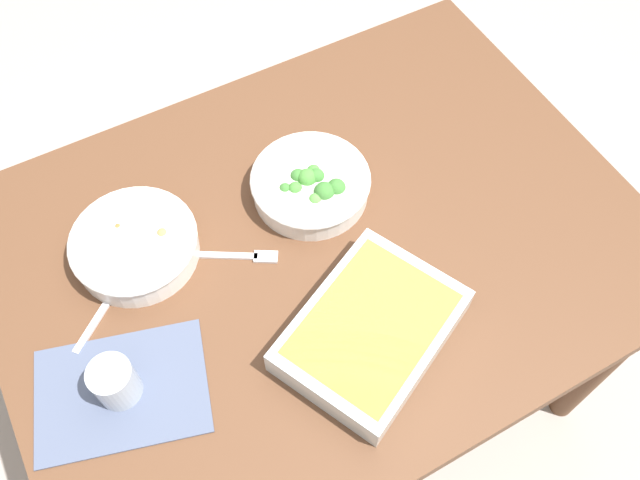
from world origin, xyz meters
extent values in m
plane|color=#9E9389|center=(0.00, 0.00, 0.00)|extent=(6.00, 6.00, 0.00)
cube|color=brown|center=(0.00, 0.00, 0.72)|extent=(1.20, 0.90, 0.04)
cylinder|color=brown|center=(-0.54, -0.39, 0.35)|extent=(0.06, 0.06, 0.70)
cylinder|color=brown|center=(0.54, -0.39, 0.35)|extent=(0.06, 0.06, 0.70)
cylinder|color=brown|center=(-0.54, 0.39, 0.35)|extent=(0.06, 0.06, 0.70)
cube|color=#4C5670|center=(0.43, 0.10, 0.74)|extent=(0.32, 0.27, 0.00)
cylinder|color=silver|center=(0.31, -0.13, 0.77)|extent=(0.22, 0.22, 0.05)
torus|color=silver|center=(0.31, -0.13, 0.79)|extent=(0.23, 0.23, 0.01)
cylinder|color=#B2844C|center=(0.31, -0.13, 0.77)|extent=(0.18, 0.18, 0.03)
sphere|color=#B2844C|center=(0.31, -0.13, 0.79)|extent=(0.02, 0.02, 0.02)
sphere|color=#B2844C|center=(0.26, -0.12, 0.79)|extent=(0.02, 0.02, 0.02)
sphere|color=#C66633|center=(0.32, -0.17, 0.79)|extent=(0.02, 0.02, 0.02)
sphere|color=silver|center=(0.31, -0.12, 0.79)|extent=(0.02, 0.02, 0.02)
cylinder|color=silver|center=(-0.04, -0.10, 0.77)|extent=(0.22, 0.22, 0.05)
torus|color=silver|center=(-0.04, -0.10, 0.79)|extent=(0.23, 0.23, 0.01)
cylinder|color=#8CB272|center=(-0.04, -0.10, 0.77)|extent=(0.18, 0.18, 0.02)
sphere|color=#3D7A33|center=(-0.07, -0.06, 0.79)|extent=(0.04, 0.04, 0.04)
sphere|color=#3D7A33|center=(-0.04, -0.06, 0.79)|extent=(0.04, 0.04, 0.04)
sphere|color=#3D7A33|center=(0.02, -0.11, 0.78)|extent=(0.02, 0.02, 0.02)
sphere|color=#569E42|center=(-0.02, -0.06, 0.79)|extent=(0.03, 0.03, 0.03)
sphere|color=#569E42|center=(-0.02, -0.11, 0.78)|extent=(0.02, 0.02, 0.02)
sphere|color=#478C38|center=(-0.03, -0.11, 0.79)|extent=(0.04, 0.04, 0.04)
sphere|color=#3D7A33|center=(-0.02, -0.12, 0.79)|extent=(0.03, 0.03, 0.03)
sphere|color=#478C38|center=(0.00, -0.10, 0.79)|extent=(0.03, 0.03, 0.03)
sphere|color=#478C38|center=(-0.05, -0.06, 0.78)|extent=(0.02, 0.02, 0.02)
sphere|color=#3D7A33|center=(-0.05, -0.10, 0.79)|extent=(0.03, 0.03, 0.03)
sphere|color=#478C38|center=(-0.05, -0.12, 0.79)|extent=(0.03, 0.03, 0.03)
cube|color=silver|center=(0.02, 0.21, 0.77)|extent=(0.37, 0.33, 0.06)
cube|color=gold|center=(0.02, 0.21, 0.78)|extent=(0.32, 0.29, 0.04)
cylinder|color=#B2BCC6|center=(0.43, 0.10, 0.78)|extent=(0.07, 0.07, 0.08)
cylinder|color=black|center=(0.43, 0.10, 0.77)|extent=(0.06, 0.06, 0.05)
cube|color=silver|center=(0.42, -0.04, 0.74)|extent=(0.12, 0.10, 0.01)
ellipsoid|color=silver|center=(0.35, -0.10, 0.75)|extent=(0.05, 0.05, 0.01)
cube|color=silver|center=(0.18, -0.06, 0.74)|extent=(0.13, 0.08, 0.01)
cube|color=silver|center=(0.11, -0.01, 0.74)|extent=(0.05, 0.04, 0.01)
camera|label=1|loc=(0.31, 0.57, 1.81)|focal=37.53mm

